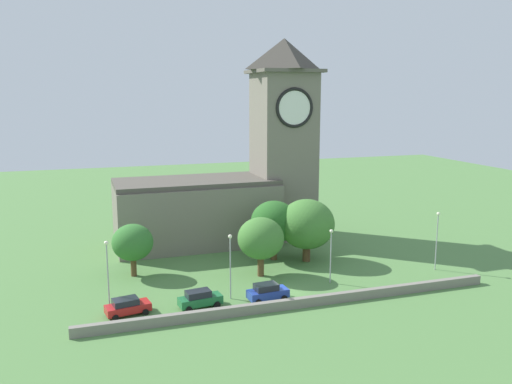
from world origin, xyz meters
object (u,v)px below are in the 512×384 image
object	(u,v)px
car_red	(127,306)
car_green	(200,299)
tree_riverside_west	(274,222)
streetlamp_central	(331,247)
tree_churchyard	(307,224)
car_blue	(267,292)
church	(237,178)
streetlamp_west_mid	(230,256)
streetlamp_west_end	(107,265)
tree_by_tower	(133,243)
streetlamp_east_mid	(437,232)
tree_riverside_east	(261,238)

from	to	relation	value
car_red	car_green	xyz separation A→B (m)	(7.42, -0.49, 0.07)
car_green	tree_riverside_west	xyz separation A→B (m)	(13.10, 13.09, 4.29)
streetlamp_central	tree_churchyard	distance (m)	8.74
car_blue	tree_riverside_west	xyz separation A→B (m)	(5.69, 13.52, 4.27)
church	streetlamp_west_mid	xyz separation A→B (m)	(-7.38, -22.90, -4.89)
streetlamp_central	streetlamp_west_end	bearing A→B (deg)	-179.24
car_blue	tree_by_tower	size ratio (longest dim) A/B	0.70
church	streetlamp_west_mid	world-z (taller)	church
streetlamp_east_mid	tree_churchyard	world-z (taller)	tree_churchyard
church	car_green	size ratio (longest dim) A/B	6.47
car_red	tree_riverside_east	xyz separation A→B (m)	(16.69, 6.87, 3.91)
streetlamp_central	tree_by_tower	bearing A→B (deg)	155.88
car_blue	tree_riverside_east	bearing A→B (deg)	76.55
tree_riverside_west	tree_riverside_east	bearing A→B (deg)	-123.70
tree_riverside_west	streetlamp_west_end	bearing A→B (deg)	-153.61
car_green	tree_riverside_east	size ratio (longest dim) A/B	0.64
car_green	streetlamp_west_mid	xyz separation A→B (m)	(3.73, 1.33, 3.90)
tree_by_tower	tree_riverside_west	bearing A→B (deg)	2.49
tree_riverside_west	car_green	bearing A→B (deg)	-135.01
streetlamp_west_end	tree_riverside_east	xyz separation A→B (m)	(18.38, 5.28, -0.18)
streetlamp_east_mid	tree_churchyard	xyz separation A→B (m)	(-14.29, 8.47, 0.11)
streetlamp_central	tree_churchyard	world-z (taller)	tree_churchyard
car_green	streetlamp_central	distance (m)	16.89
church	tree_churchyard	xyz separation A→B (m)	(5.93, -13.13, -4.64)
car_green	tree_by_tower	bearing A→B (deg)	114.87
car_red	tree_riverside_east	size ratio (longest dim) A/B	0.64
tree_riverside_west	streetlamp_west_mid	bearing A→B (deg)	-128.52
streetlamp_west_end	streetlamp_west_mid	distance (m)	12.86
car_red	streetlamp_east_mid	bearing A→B (deg)	3.16
streetlamp_central	tree_riverside_east	xyz separation A→B (m)	(-7.08, 4.95, 0.35)
tree_by_tower	car_blue	bearing A→B (deg)	-44.12
streetlamp_east_mid	tree_by_tower	distance (m)	38.26
tree_riverside_east	tree_riverside_west	size ratio (longest dim) A/B	0.91
car_green	tree_churchyard	bearing A→B (deg)	33.07
tree_riverside_east	tree_riverside_west	bearing A→B (deg)	56.30
car_blue	tree_churchyard	distance (m)	15.57
church	tree_riverside_west	xyz separation A→B (m)	(1.99, -11.13, -4.49)
car_green	car_blue	xyz separation A→B (m)	(7.41, -0.43, 0.02)
streetlamp_central	tree_riverside_west	world-z (taller)	tree_riverside_west
streetlamp_east_mid	tree_riverside_west	bearing A→B (deg)	150.13
streetlamp_west_end	tree_churchyard	distance (m)	27.66
streetlamp_west_mid	streetlamp_east_mid	size ratio (longest dim) A/B	0.97
streetlamp_west_end	streetlamp_central	distance (m)	25.46
tree_by_tower	tree_riverside_west	xyz separation A→B (m)	(18.79, 0.82, 0.98)
streetlamp_west_end	streetlamp_central	world-z (taller)	streetlamp_west_end
car_red	tree_riverside_west	xyz separation A→B (m)	(20.52, 12.60, 4.36)
tree_riverside_west	tree_churchyard	distance (m)	4.42
car_green	streetlamp_east_mid	xyz separation A→B (m)	(31.33, 2.62, 4.04)
tree_by_tower	streetlamp_east_mid	bearing A→B (deg)	-14.61
car_green	tree_riverside_east	bearing A→B (deg)	38.42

